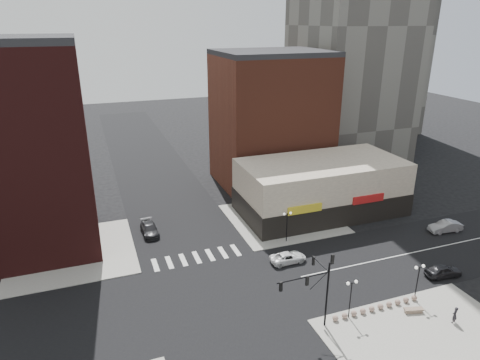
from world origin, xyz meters
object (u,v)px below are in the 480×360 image
white_suv (288,257)px  stone_bench (414,310)px  pedestrian (455,315)px  street_lamp_se_a (351,290)px  street_lamp_ne (287,219)px  silver_sedan (445,227)px  dark_sedan_east (443,271)px  street_lamp_se_b (419,274)px  dark_sedan_north (149,229)px  traffic_signal (317,282)px

white_suv → stone_bench: size_ratio=2.22×
stone_bench → pedestrian: bearing=-30.4°
street_lamp_se_a → street_lamp_ne: size_ratio=1.00×
silver_sedan → stone_bench: size_ratio=2.32×
pedestrian → stone_bench: 3.67m
white_suv → street_lamp_ne: bearing=-24.6°
street_lamp_se_a → dark_sedan_east: (14.23, 2.59, -2.58)m
street_lamp_se_b → dark_sedan_north: 34.04m
street_lamp_ne → stone_bench: street_lamp_ne is taller
traffic_signal → street_lamp_ne: bearing=73.3°
traffic_signal → street_lamp_ne: traffic_signal is taller
silver_sedan → traffic_signal: bearing=-61.6°
stone_bench → street_lamp_se_b: bearing=61.3°
pedestrian → dark_sedan_east: bearing=-143.8°
street_lamp_se_b → white_suv: 14.78m
street_lamp_se_b → dark_sedan_east: size_ratio=0.99×
street_lamp_se_a → silver_sedan: size_ratio=0.90×
silver_sedan → pedestrian: pedestrian is taller
street_lamp_ne → white_suv: street_lamp_ne is taller
traffic_signal → stone_bench: size_ratio=3.89×
silver_sedan → white_suv: bearing=-84.7°
street_lamp_se_a → white_suv: size_ratio=0.94×
street_lamp_ne → pedestrian: 21.81m
dark_sedan_north → white_suv: bearing=-43.7°
pedestrian → stone_bench: pedestrian is taller
dark_sedan_north → street_lamp_se_a: bearing=-59.5°
white_suv → dark_sedan_north: dark_sedan_north is taller
traffic_signal → street_lamp_ne: (4.76, 15.83, -1.67)m
pedestrian → stone_bench: bearing=-61.3°
pedestrian → dark_sedan_north: bearing=-65.5°
street_lamp_se_a → white_suv: (-0.98, 11.43, -2.67)m
street_lamp_se_a → pedestrian: bearing=-24.6°
street_lamp_se_a → silver_sedan: bearing=26.0°
white_suv → stone_bench: white_suv is taller
traffic_signal → stone_bench: traffic_signal is taller
street_lamp_ne → dark_sedan_east: size_ratio=0.99×
dark_sedan_east → traffic_signal: bearing=104.1°
street_lamp_se_b → pedestrian: bearing=-75.7°
street_lamp_se_b → pedestrian: (1.06, -4.14, -2.30)m
dark_sedan_east → white_suv: bearing=66.2°
white_suv → traffic_signal: bearing=165.0°
traffic_signal → dark_sedan_north: 27.31m
traffic_signal → dark_sedan_east: 18.65m
dark_sedan_east → dark_sedan_north: dark_sedan_north is taller
dark_sedan_east → silver_sedan: bearing=-38.9°
street_lamp_ne → silver_sedan: size_ratio=0.90×
street_lamp_se_a → pedestrian: street_lamp_se_a is taller
street_lamp_se_a → street_lamp_se_b: (8.00, 0.00, 0.00)m
street_lamp_se_a → white_suv: bearing=94.9°
white_suv → pedestrian: pedestrian is taller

